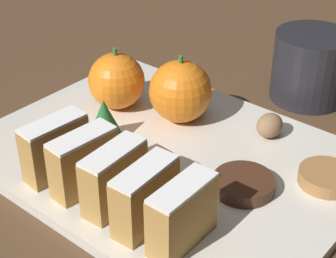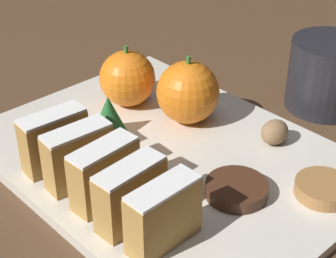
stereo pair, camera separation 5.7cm
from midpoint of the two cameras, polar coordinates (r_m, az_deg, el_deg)
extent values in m
plane|color=#513823|center=(0.59, 2.75, -3.53)|extent=(6.00, 6.00, 0.00)
cube|color=silver|center=(0.59, 2.77, -3.06)|extent=(0.29, 0.38, 0.01)
cube|color=#B28442|center=(0.46, 3.07, -9.00)|extent=(0.07, 0.03, 0.06)
cube|color=white|center=(0.44, 3.18, -6.13)|extent=(0.07, 0.03, 0.00)
cube|color=#B28442|center=(0.48, -0.45, -6.93)|extent=(0.07, 0.03, 0.06)
cube|color=white|center=(0.46, -0.46, -4.10)|extent=(0.07, 0.03, 0.00)
cube|color=#B28442|center=(0.51, -3.28, -4.81)|extent=(0.07, 0.03, 0.06)
cube|color=white|center=(0.49, -3.39, -2.04)|extent=(0.07, 0.03, 0.00)
cube|color=#B28442|center=(0.53, -6.06, -2.99)|extent=(0.07, 0.03, 0.06)
cube|color=white|center=(0.51, -6.24, -0.30)|extent=(0.07, 0.03, 0.00)
cube|color=#B28442|center=(0.56, -8.63, -1.35)|extent=(0.07, 0.03, 0.06)
cube|color=white|center=(0.54, -8.88, 1.26)|extent=(0.07, 0.03, 0.00)
sphere|color=orange|center=(0.66, -1.69, 5.10)|extent=(0.07, 0.07, 0.07)
cylinder|color=#38702D|center=(0.64, -1.74, 7.96)|extent=(0.01, 0.01, 0.01)
sphere|color=orange|center=(0.62, 4.63, 3.67)|extent=(0.07, 0.07, 0.07)
cylinder|color=#38702D|center=(0.61, 4.79, 6.85)|extent=(0.01, 0.01, 0.01)
ellipsoid|color=#8E6B47|center=(0.61, 13.42, -0.39)|extent=(0.03, 0.03, 0.03)
cylinder|color=#472819|center=(0.53, 9.93, -6.22)|extent=(0.06, 0.06, 0.01)
cylinder|color=#A3703D|center=(0.55, 18.40, -5.88)|extent=(0.05, 0.05, 0.01)
cone|color=#23662D|center=(0.60, -3.36, 1.26)|extent=(0.04, 0.04, 0.05)
cylinder|color=#232328|center=(0.71, 18.15, 5.23)|extent=(0.09, 0.09, 0.09)
camera|label=1|loc=(0.03, -87.14, 1.81)|focal=60.00mm
camera|label=2|loc=(0.03, 92.86, -1.81)|focal=60.00mm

